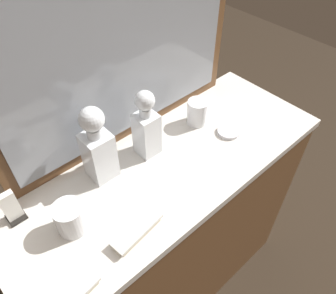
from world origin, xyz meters
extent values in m
plane|color=#2D2319|center=(0.00, 0.00, 0.00)|extent=(6.00, 6.00, 0.00)
cube|color=brown|center=(0.00, 0.00, 0.45)|extent=(1.15, 0.44, 0.91)
cube|color=silver|center=(0.00, 0.00, 0.92)|extent=(1.18, 0.46, 0.03)
cube|color=brown|center=(0.00, 0.21, 1.30)|extent=(0.92, 0.03, 0.74)
cube|color=gray|center=(0.00, 0.20, 1.30)|extent=(0.84, 0.01, 0.66)
cube|color=white|center=(-0.19, 0.11, 1.02)|extent=(0.08, 0.08, 0.17)
cube|color=brown|center=(-0.19, 0.11, 1.00)|extent=(0.07, 0.07, 0.13)
cylinder|color=white|center=(-0.19, 0.11, 1.12)|extent=(0.05, 0.05, 0.03)
sphere|color=white|center=(-0.19, 0.11, 1.17)|extent=(0.08, 0.08, 0.08)
cube|color=white|center=(-0.01, 0.09, 1.02)|extent=(0.07, 0.07, 0.16)
cube|color=brown|center=(-0.01, 0.09, 0.99)|extent=(0.06, 0.06, 0.11)
cylinder|color=white|center=(-0.01, 0.09, 1.11)|extent=(0.04, 0.04, 0.03)
sphere|color=white|center=(-0.01, 0.09, 1.16)|extent=(0.06, 0.06, 0.06)
cylinder|color=white|center=(-0.36, 0.00, 0.98)|extent=(0.09, 0.09, 0.09)
cylinder|color=silver|center=(-0.36, 0.00, 0.94)|extent=(0.08, 0.08, 0.01)
cylinder|color=white|center=(0.23, 0.09, 0.98)|extent=(0.08, 0.08, 0.10)
cylinder|color=silver|center=(0.23, 0.09, 0.94)|extent=(0.07, 0.07, 0.01)
cube|color=#B7A88C|center=(-0.24, -0.14, 0.94)|extent=(0.15, 0.06, 0.01)
cube|color=beige|center=(-0.24, -0.14, 0.96)|extent=(0.17, 0.07, 0.01)
cylinder|color=silver|center=(0.27, -0.04, 0.94)|extent=(0.08, 0.08, 0.01)
cube|color=black|center=(-0.47, 0.14, 0.94)|extent=(0.05, 0.05, 0.01)
cube|color=white|center=(-0.47, 0.14, 0.99)|extent=(0.05, 0.02, 0.11)
camera|label=1|loc=(-0.50, -0.55, 1.77)|focal=35.46mm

